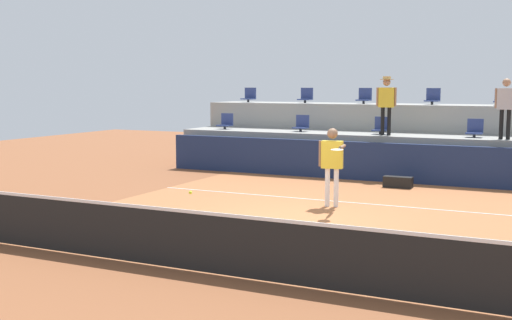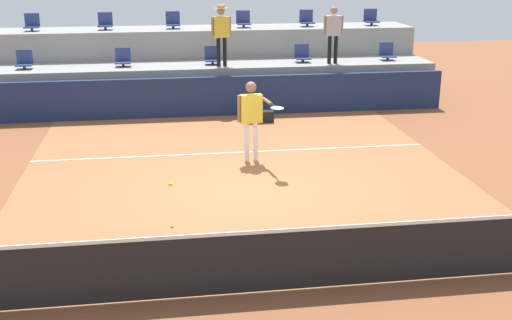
{
  "view_description": "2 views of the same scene",
  "coord_description": "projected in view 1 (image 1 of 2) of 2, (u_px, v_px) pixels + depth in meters",
  "views": [
    {
      "loc": [
        5.08,
        -11.97,
        2.74
      ],
      "look_at": [
        -0.41,
        -0.65,
        1.27
      ],
      "focal_mm": 45.7,
      "sensor_mm": 36.0,
      "label": 1
    },
    {
      "loc": [
        -1.58,
        -11.68,
        4.4
      ],
      "look_at": [
        -0.02,
        -1.22,
        0.98
      ],
      "focal_mm": 45.39,
      "sensor_mm": 36.0,
      "label": 2
    }
  ],
  "objects": [
    {
      "name": "stadium_chair_lower_far_left",
      "position": [
        226.0,
        122.0,
        21.83
      ],
      "size": [
        0.44,
        0.4,
        0.52
      ],
      "color": "#2D2D33",
      "rests_on": "seating_tier_lower"
    },
    {
      "name": "stadium_chair_lower_center",
      "position": [
        381.0,
        127.0,
        19.54
      ],
      "size": [
        0.44,
        0.4,
        0.52
      ],
      "color": "#2D2D33",
      "rests_on": "seating_tier_lower"
    },
    {
      "name": "stadium_chair_upper_mid_left",
      "position": [
        364.0,
        97.0,
        21.51
      ],
      "size": [
        0.44,
        0.4,
        0.52
      ],
      "color": "#2D2D33",
      "rests_on": "seating_tier_upper"
    },
    {
      "name": "tennis_player",
      "position": [
        332.0,
        159.0,
        14.48
      ],
      "size": [
        0.87,
        1.19,
        1.77
      ],
      "color": "white",
      "rests_on": "ground_plane"
    },
    {
      "name": "ground_plane",
      "position": [
        288.0,
        220.0,
        13.22
      ],
      "size": [
        40.0,
        40.0,
        0.0
      ],
      "primitive_type": "plane",
      "color": "brown"
    },
    {
      "name": "stadium_chair_lower_right",
      "position": [
        475.0,
        130.0,
        18.37
      ],
      "size": [
        0.44,
        0.4,
        0.52
      ],
      "color": "#2D2D33",
      "rests_on": "seating_tier_lower"
    },
    {
      "name": "court_inner_paint",
      "position": [
        306.0,
        211.0,
        14.11
      ],
      "size": [
        9.0,
        10.0,
        0.01
      ],
      "primitive_type": "cube",
      "color": "#A36038",
      "rests_on": "ground_plane"
    },
    {
      "name": "stadium_chair_upper_left",
      "position": [
        306.0,
        97.0,
        22.4
      ],
      "size": [
        0.44,
        0.4,
        0.52
      ],
      "color": "#2D2D33",
      "rests_on": "seating_tier_upper"
    },
    {
      "name": "court_service_line",
      "position": [
        328.0,
        201.0,
        15.36
      ],
      "size": [
        9.0,
        0.06,
        0.0
      ],
      "primitive_type": "cube",
      "color": "silver",
      "rests_on": "ground_plane"
    },
    {
      "name": "spectator_in_white",
      "position": [
        506.0,
        103.0,
        17.58
      ],
      "size": [
        0.58,
        0.23,
        1.65
      ],
      "color": "black",
      "rests_on": "seating_tier_lower"
    },
    {
      "name": "tennis_net",
      "position": [
        182.0,
        237.0,
        9.58
      ],
      "size": [
        10.48,
        0.08,
        1.07
      ],
      "color": "black",
      "rests_on": "ground_plane"
    },
    {
      "name": "seating_tier_upper",
      "position": [
        397.0,
        136.0,
        21.23
      ],
      "size": [
        13.0,
        1.8,
        2.1
      ],
      "primitive_type": "cube",
      "color": "gray",
      "rests_on": "ground_plane"
    },
    {
      "name": "sponsor_backboard",
      "position": [
        371.0,
        162.0,
        18.52
      ],
      "size": [
        13.0,
        0.16,
        1.1
      ],
      "primitive_type": "cube",
      "color": "navy",
      "rests_on": "ground_plane"
    },
    {
      "name": "equipment_bag",
      "position": [
        398.0,
        182.0,
        17.31
      ],
      "size": [
        0.76,
        0.28,
        0.3
      ],
      "primitive_type": "cube",
      "color": "black",
      "rests_on": "ground_plane"
    },
    {
      "name": "tennis_ball",
      "position": [
        190.0,
        193.0,
        12.6
      ],
      "size": [
        0.07,
        0.07,
        0.07
      ],
      "color": "#CCE033"
    },
    {
      "name": "stadium_chair_upper_far_left",
      "position": [
        249.0,
        96.0,
        23.35
      ],
      "size": [
        0.44,
        0.4,
        0.52
      ],
      "color": "#2D2D33",
      "rests_on": "seating_tier_upper"
    },
    {
      "name": "seating_tier_lower",
      "position": [
        383.0,
        155.0,
        19.67
      ],
      "size": [
        13.0,
        1.8,
        1.25
      ],
      "primitive_type": "cube",
      "color": "gray",
      "rests_on": "ground_plane"
    },
    {
      "name": "stadium_chair_upper_mid_right",
      "position": [
        433.0,
        98.0,
        20.55
      ],
      "size": [
        0.44,
        0.4,
        0.52
      ],
      "color": "#2D2D33",
      "rests_on": "seating_tier_upper"
    },
    {
      "name": "stadium_chair_upper_right",
      "position": [
        502.0,
        98.0,
        19.65
      ],
      "size": [
        0.44,
        0.4,
        0.52
      ],
      "color": "#2D2D33",
      "rests_on": "seating_tier_upper"
    },
    {
      "name": "stadium_chair_lower_left",
      "position": [
        302.0,
        125.0,
        20.65
      ],
      "size": [
        0.44,
        0.4,
        0.52
      ],
      "color": "#2D2D33",
      "rests_on": "seating_tier_lower"
    },
    {
      "name": "spectator_with_hat",
      "position": [
        386.0,
        99.0,
        18.99
      ],
      "size": [
        0.59,
        0.46,
        1.72
      ],
      "color": "black",
      "rests_on": "seating_tier_lower"
    }
  ]
}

